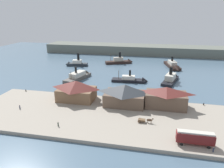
{
  "coord_description": "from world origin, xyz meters",
  "views": [
    {
      "loc": [
        14.66,
        -93.51,
        37.87
      ],
      "look_at": [
        -7.69,
        11.61,
        2.0
      ],
      "focal_mm": 35.07,
      "sensor_mm": 36.0,
      "label": 1
    }
  ],
  "objects_px": {
    "pedestrian_near_east_shed": "(20,107)",
    "ferry_moored_west": "(133,80)",
    "mooring_post_west": "(204,104)",
    "horse_cart": "(145,120)",
    "street_tram": "(195,137)",
    "ferry_approaching_west": "(121,61)",
    "ferry_shed_central_terminal": "(125,95)",
    "pedestrian_near_west_shed": "(213,150)",
    "ferry_near_quay": "(80,76)",
    "ferry_outer_harbor": "(75,63)",
    "mooring_post_center_east": "(26,90)",
    "ferry_shed_west_terminal": "(76,90)",
    "ferry_moored_east": "(171,78)",
    "ferry_departing_north": "(173,66)",
    "ferry_shed_east_terminal": "(166,97)",
    "pedestrian_walking_east": "(58,124)"
  },
  "relations": [
    {
      "from": "ferry_shed_east_terminal",
      "to": "ferry_approaching_west",
      "type": "height_order",
      "value": "ferry_shed_east_terminal"
    },
    {
      "from": "pedestrian_near_west_shed",
      "to": "mooring_post_center_east",
      "type": "bearing_deg",
      "value": 157.39
    },
    {
      "from": "mooring_post_center_east",
      "to": "ferry_moored_west",
      "type": "height_order",
      "value": "ferry_moored_west"
    },
    {
      "from": "ferry_near_quay",
      "to": "ferry_moored_east",
      "type": "relative_size",
      "value": 1.06
    },
    {
      "from": "mooring_post_center_east",
      "to": "pedestrian_near_west_shed",
      "type": "bearing_deg",
      "value": -22.61
    },
    {
      "from": "ferry_shed_west_terminal",
      "to": "street_tram",
      "type": "bearing_deg",
      "value": -28.87
    },
    {
      "from": "mooring_post_center_east",
      "to": "ferry_outer_harbor",
      "type": "bearing_deg",
      "value": 87.31
    },
    {
      "from": "ferry_shed_central_terminal",
      "to": "mooring_post_center_east",
      "type": "xyz_separation_m",
      "value": [
        -48.95,
        5.5,
        -3.93
      ]
    },
    {
      "from": "ferry_departing_north",
      "to": "mooring_post_west",
      "type": "bearing_deg",
      "value": -82.42
    },
    {
      "from": "horse_cart",
      "to": "ferry_outer_harbor",
      "type": "bearing_deg",
      "value": 125.38
    },
    {
      "from": "horse_cart",
      "to": "mooring_post_center_east",
      "type": "xyz_separation_m",
      "value": [
        -58.15,
        19.39,
        -0.48
      ]
    },
    {
      "from": "ferry_shed_central_terminal",
      "to": "pedestrian_near_west_shed",
      "type": "relative_size",
      "value": 10.28
    },
    {
      "from": "pedestrian_near_east_shed",
      "to": "ferry_moored_east",
      "type": "bearing_deg",
      "value": 41.8
    },
    {
      "from": "ferry_shed_central_terminal",
      "to": "ferry_moored_east",
      "type": "xyz_separation_m",
      "value": [
        20.43,
        40.99,
        -3.93
      ]
    },
    {
      "from": "horse_cart",
      "to": "mooring_post_west",
      "type": "xyz_separation_m",
      "value": [
        22.69,
        19.87,
        -0.48
      ]
    },
    {
      "from": "ferry_shed_central_terminal",
      "to": "ferry_departing_north",
      "type": "relative_size",
      "value": 0.65
    },
    {
      "from": "ferry_shed_east_terminal",
      "to": "ferry_departing_north",
      "type": "bearing_deg",
      "value": 84.58
    },
    {
      "from": "mooring_post_west",
      "to": "horse_cart",
      "type": "bearing_deg",
      "value": -138.78
    },
    {
      "from": "pedestrian_walking_east",
      "to": "ferry_near_quay",
      "type": "relative_size",
      "value": 0.07
    },
    {
      "from": "ferry_departing_north",
      "to": "ferry_moored_east",
      "type": "xyz_separation_m",
      "value": [
        -2.69,
        -30.97,
        0.15
      ]
    },
    {
      "from": "ferry_moored_west",
      "to": "ferry_moored_east",
      "type": "bearing_deg",
      "value": 16.75
    },
    {
      "from": "pedestrian_near_east_shed",
      "to": "mooring_post_center_east",
      "type": "distance_m",
      "value": 20.53
    },
    {
      "from": "ferry_outer_harbor",
      "to": "pedestrian_near_west_shed",
      "type": "bearing_deg",
      "value": -50.53
    },
    {
      "from": "ferry_shed_west_terminal",
      "to": "pedestrian_near_west_shed",
      "type": "xyz_separation_m",
      "value": [
        49.95,
        -27.65,
        -3.64
      ]
    },
    {
      "from": "mooring_post_center_east",
      "to": "ferry_approaching_west",
      "type": "distance_m",
      "value": 80.7
    },
    {
      "from": "ferry_shed_central_terminal",
      "to": "street_tram",
      "type": "bearing_deg",
      "value": -45.08
    },
    {
      "from": "horse_cart",
      "to": "ferry_departing_north",
      "type": "bearing_deg",
      "value": 80.79
    },
    {
      "from": "street_tram",
      "to": "ferry_approaching_west",
      "type": "bearing_deg",
      "value": 110.82
    },
    {
      "from": "street_tram",
      "to": "pedestrian_walking_east",
      "type": "distance_m",
      "value": 43.22
    },
    {
      "from": "pedestrian_near_east_shed",
      "to": "ferry_near_quay",
      "type": "distance_m",
      "value": 48.07
    },
    {
      "from": "pedestrian_walking_east",
      "to": "ferry_moored_east",
      "type": "relative_size",
      "value": 0.08
    },
    {
      "from": "mooring_post_center_east",
      "to": "ferry_shed_central_terminal",
      "type": "bearing_deg",
      "value": -6.41
    },
    {
      "from": "mooring_post_west",
      "to": "ferry_near_quay",
      "type": "distance_m",
      "value": 70.08
    },
    {
      "from": "mooring_post_center_east",
      "to": "ferry_moored_east",
      "type": "relative_size",
      "value": 0.04
    },
    {
      "from": "ferry_shed_central_terminal",
      "to": "ferry_moored_east",
      "type": "height_order",
      "value": "ferry_shed_central_terminal"
    },
    {
      "from": "pedestrian_near_east_shed",
      "to": "mooring_post_west",
      "type": "distance_m",
      "value": 74.17
    },
    {
      "from": "mooring_post_center_east",
      "to": "ferry_approaching_west",
      "type": "xyz_separation_m",
      "value": [
        33.96,
        73.21,
        -0.08
      ]
    },
    {
      "from": "ferry_shed_central_terminal",
      "to": "ferry_near_quay",
      "type": "height_order",
      "value": "ferry_shed_central_terminal"
    },
    {
      "from": "ferry_shed_east_terminal",
      "to": "street_tram",
      "type": "relative_size",
      "value": 1.54
    },
    {
      "from": "ferry_shed_central_terminal",
      "to": "pedestrian_near_west_shed",
      "type": "bearing_deg",
      "value": -43.07
    },
    {
      "from": "ferry_shed_west_terminal",
      "to": "pedestrian_near_west_shed",
      "type": "relative_size",
      "value": 9.83
    },
    {
      "from": "pedestrian_near_east_shed",
      "to": "ferry_outer_harbor",
      "type": "relative_size",
      "value": 0.1
    },
    {
      "from": "ferry_shed_east_terminal",
      "to": "pedestrian_walking_east",
      "type": "relative_size",
      "value": 9.81
    },
    {
      "from": "mooring_post_center_east",
      "to": "ferry_shed_west_terminal",
      "type": "bearing_deg",
      "value": -9.62
    },
    {
      "from": "pedestrian_near_east_shed",
      "to": "ferry_moored_west",
      "type": "bearing_deg",
      "value": 50.49
    },
    {
      "from": "mooring_post_center_east",
      "to": "ferry_moored_west",
      "type": "distance_m",
      "value": 56.44
    },
    {
      "from": "ferry_shed_west_terminal",
      "to": "mooring_post_center_east",
      "type": "distance_m",
      "value": 28.39
    },
    {
      "from": "ferry_moored_east",
      "to": "ferry_outer_harbor",
      "type": "bearing_deg",
      "value": 160.85
    },
    {
      "from": "ferry_approaching_west",
      "to": "ferry_near_quay",
      "type": "xyz_separation_m",
      "value": [
        -17.11,
        -44.15,
        0.07
      ]
    },
    {
      "from": "ferry_approaching_west",
      "to": "ferry_departing_north",
      "type": "xyz_separation_m",
      "value": [
        38.1,
        -6.75,
        -0.08
      ]
    }
  ]
}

